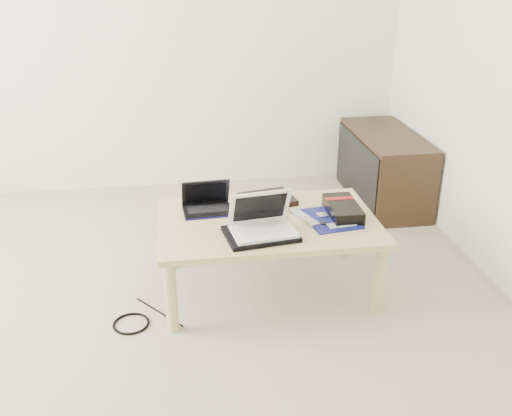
{
  "coord_description": "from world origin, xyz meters",
  "views": [
    {
      "loc": [
        0.33,
        -2.14,
        1.63
      ],
      "look_at": [
        0.71,
        0.41,
        0.47
      ],
      "focal_mm": 40.0,
      "sensor_mm": 36.0,
      "label": 1
    }
  ],
  "objects": [
    {
      "name": "book",
      "position": [
        0.81,
        0.65,
        0.41
      ],
      "size": [
        0.31,
        0.28,
        0.03
      ],
      "color": "black",
      "rests_on": "coffee_table"
    },
    {
      "name": "coffee_table",
      "position": [
        0.77,
        0.41,
        0.35
      ],
      "size": [
        1.1,
        0.7,
        0.4
      ],
      "color": "#DCC084",
      "rests_on": "ground"
    },
    {
      "name": "floor_cable_coil",
      "position": [
        0.07,
        0.19,
        0.01
      ],
      "size": [
        0.21,
        0.21,
        0.01
      ],
      "primitive_type": "torus",
      "rotation": [
        0.0,
        0.0,
        0.25
      ],
      "color": "black",
      "rests_on": "ground"
    },
    {
      "name": "gpu_box",
      "position": [
        1.17,
        0.42,
        0.43
      ],
      "size": [
        0.15,
        0.3,
        0.07
      ],
      "color": "black",
      "rests_on": "coffee_table"
    },
    {
      "name": "white_laptop",
      "position": [
        0.72,
        0.26,
        0.46
      ],
      "size": [
        0.32,
        0.25,
        0.2
      ],
      "color": "white",
      "rests_on": "neoprene_sleeve"
    },
    {
      "name": "cable_coil",
      "position": [
        0.7,
        0.44,
        0.41
      ],
      "size": [
        0.14,
        0.14,
        0.01
      ],
      "primitive_type": "torus",
      "rotation": [
        0.0,
        0.0,
        0.3
      ],
      "color": "black",
      "rests_on": "coffee_table"
    },
    {
      "name": "neoprene_sleeve",
      "position": [
        0.71,
        0.25,
        0.41
      ],
      "size": [
        0.36,
        0.29,
        0.02
      ],
      "primitive_type": "cube",
      "rotation": [
        0.0,
        0.0,
        0.14
      ],
      "color": "black",
      "rests_on": "coffee_table"
    },
    {
      "name": "remote",
      "position": [
        0.96,
        0.4,
        0.41
      ],
      "size": [
        0.12,
        0.22,
        0.02
      ],
      "color": "#ACACB1",
      "rests_on": "coffee_table"
    },
    {
      "name": "motherboard",
      "position": [
        1.09,
        0.38,
        0.4
      ],
      "size": [
        0.28,
        0.33,
        0.01
      ],
      "color": "#0E1459",
      "rests_on": "coffee_table"
    },
    {
      "name": "ground",
      "position": [
        0.0,
        0.0,
        0.0
      ],
      "size": [
        4.0,
        4.0,
        0.0
      ],
      "primitive_type": "plane",
      "color": "beige",
      "rests_on": "ground"
    },
    {
      "name": "tablet",
      "position": [
        0.74,
        0.49,
        0.41
      ],
      "size": [
        0.28,
        0.22,
        0.01
      ],
      "color": "black",
      "rests_on": "coffee_table"
    },
    {
      "name": "floor_cable_trail",
      "position": [
        0.21,
        0.27,
        0.0
      ],
      "size": [
        0.23,
        0.28,
        0.01
      ],
      "primitive_type": "cylinder",
      "rotation": [
        1.57,
        0.0,
        0.69
      ],
      "color": "black",
      "rests_on": "ground"
    },
    {
      "name": "media_cabinet",
      "position": [
        1.77,
        1.45,
        0.25
      ],
      "size": [
        0.41,
        0.9,
        0.5
      ],
      "color": "#342415",
      "rests_on": "ground"
    },
    {
      "name": "netbook",
      "position": [
        0.48,
        0.58,
        0.44
      ],
      "size": [
        0.26,
        0.2,
        0.17
      ],
      "color": "black",
      "rests_on": "coffee_table"
    }
  ]
}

